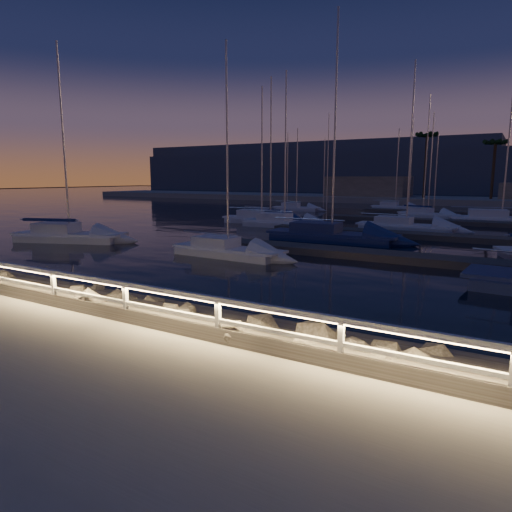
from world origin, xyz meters
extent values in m
plane|color=#9D998E|center=(0.00, 0.00, 0.00)|extent=(400.00, 400.00, 0.00)
cube|color=#9D998E|center=(0.00, -2.50, -0.10)|extent=(240.00, 5.00, 0.20)
cube|color=#6D665D|center=(0.00, 1.50, -0.30)|extent=(240.00, 3.45, 1.29)
plane|color=black|center=(0.00, 80.00, -0.60)|extent=(320.00, 320.00, 0.00)
plane|color=black|center=(0.00, 0.00, -1.20)|extent=(400.00, 400.00, 0.00)
cube|color=white|center=(-5.00, 0.00, 0.50)|extent=(0.11, 0.11, 1.00)
cube|color=white|center=(-2.00, 0.00, 0.50)|extent=(0.11, 0.11, 1.00)
cube|color=white|center=(1.00, 0.00, 0.50)|extent=(0.11, 0.11, 1.00)
cube|color=white|center=(4.00, 0.00, 0.50)|extent=(0.11, 0.11, 1.00)
cube|color=white|center=(7.00, 0.00, 0.50)|extent=(0.11, 0.11, 1.00)
cube|color=white|center=(0.00, 0.00, 1.00)|extent=(44.00, 0.12, 0.12)
cube|color=white|center=(0.00, 0.00, 0.50)|extent=(44.00, 0.09, 0.09)
cube|color=#EFB66B|center=(0.00, -0.02, 0.92)|extent=(44.00, 0.04, 0.03)
sphere|color=#6D665D|center=(-5.55, 1.86, -0.29)|extent=(0.79, 0.79, 0.79)
sphere|color=#6D665D|center=(-7.47, 1.33, -0.18)|extent=(0.85, 0.85, 0.85)
cube|color=#5A514A|center=(0.00, 16.00, -0.40)|extent=(22.00, 2.00, 0.40)
cube|color=#5A514A|center=(0.00, 26.00, -0.40)|extent=(22.00, 2.00, 0.40)
cube|color=#5A514A|center=(0.00, 38.00, -0.40)|extent=(22.00, 2.00, 0.40)
cube|color=#5A514A|center=(0.00, 50.00, -0.40)|extent=(22.00, 2.00, 0.40)
cube|color=#9D998E|center=(0.00, 74.00, -0.20)|extent=(160.00, 14.00, 1.20)
cube|color=gray|center=(-18.00, 74.00, 1.80)|extent=(14.00, 8.00, 4.00)
cylinder|color=#4C3923|center=(-8.00, 72.00, 5.65)|extent=(0.44, 0.44, 10.50)
cylinder|color=#4C3923|center=(2.00, 73.00, 4.90)|extent=(0.44, 0.44, 9.00)
cube|color=#3D485F|center=(0.00, 130.00, 4.00)|extent=(220.00, 30.00, 14.00)
cube|color=#3D485F|center=(-60.00, 140.00, 6.00)|extent=(120.00, 25.00, 18.00)
cube|color=silver|center=(-20.00, 12.00, -0.45)|extent=(7.52, 4.70, 0.61)
cube|color=silver|center=(-20.00, 12.00, -0.06)|extent=(7.96, 4.57, 0.17)
cube|color=silver|center=(-20.93, 11.66, 0.32)|extent=(3.22, 2.64, 0.72)
cylinder|color=#AAABAF|center=(-20.00, 12.00, 6.25)|extent=(0.13, 0.13, 12.40)
cylinder|color=#AAABAF|center=(-21.40, 11.49, 0.87)|extent=(4.22, 1.63, 0.09)
cube|color=silver|center=(-7.21, 12.55, -0.45)|extent=(6.36, 2.39, 0.49)
cube|color=silver|center=(-7.21, 12.55, -0.14)|extent=(6.86, 2.10, 0.13)
cube|color=silver|center=(-8.08, 12.59, 0.17)|extent=(2.51, 1.68, 0.58)
cylinder|color=#AAABAF|center=(-7.21, 12.55, 5.39)|extent=(0.11, 0.11, 10.87)
cylinder|color=#AAABAF|center=(-8.51, 12.61, 0.62)|extent=(3.91, 0.26, 0.07)
cube|color=navy|center=(-4.49, 21.36, -0.45)|extent=(8.48, 3.19, 0.60)
cube|color=navy|center=(-4.49, 21.36, -0.07)|extent=(9.15, 2.81, 0.16)
cube|color=navy|center=(-5.65, 21.30, 0.32)|extent=(3.35, 2.24, 0.71)
cylinder|color=#AAABAF|center=(-4.49, 21.36, 7.29)|extent=(0.13, 0.13, 14.50)
cylinder|color=#AAABAF|center=(-6.23, 21.28, 0.86)|extent=(5.22, 0.34, 0.09)
cube|color=silver|center=(-15.10, 30.05, -0.45)|extent=(7.28, 3.66, 0.59)
cube|color=silver|center=(-15.10, 30.05, -0.07)|extent=(7.78, 3.43, 0.16)
cube|color=silver|center=(-16.05, 29.86, 0.30)|extent=(3.00, 2.24, 0.70)
cylinder|color=#AAABAF|center=(-15.10, 30.05, 6.08)|extent=(0.13, 0.13, 12.08)
cylinder|color=#AAABAF|center=(-16.52, 29.76, 0.84)|extent=(4.28, 0.95, 0.09)
cube|color=navy|center=(-14.52, 30.75, -0.45)|extent=(7.89, 4.67, 0.58)
cube|color=navy|center=(-14.52, 30.75, -0.08)|extent=(8.37, 4.50, 0.16)
cube|color=navy|center=(-15.51, 31.07, 0.29)|extent=(3.34, 2.67, 0.69)
cylinder|color=#AAABAF|center=(-14.52, 30.75, 6.53)|extent=(0.13, 0.13, 13.00)
cylinder|color=#AAABAF|center=(-16.00, 31.22, 0.82)|extent=(4.48, 1.51, 0.08)
cube|color=silver|center=(-1.48, 30.38, -0.45)|extent=(7.41, 2.49, 0.53)
cube|color=silver|center=(-1.48, 30.38, -0.11)|extent=(8.02, 2.12, 0.15)
cube|color=silver|center=(-2.51, 30.37, 0.23)|extent=(2.88, 1.86, 0.63)
cylinder|color=#AAABAF|center=(-1.48, 30.38, 6.41)|extent=(0.12, 0.12, 12.85)
cylinder|color=#AAABAF|center=(-3.02, 30.37, 0.71)|extent=(4.63, 0.09, 0.08)
cube|color=silver|center=(-19.23, 46.47, -0.45)|extent=(5.93, 2.45, 0.49)
cube|color=silver|center=(-19.23, 46.47, -0.14)|extent=(6.38, 2.21, 0.13)
cube|color=silver|center=(-20.03, 46.39, 0.17)|extent=(2.37, 1.65, 0.58)
cylinder|color=#AAABAF|center=(-19.23, 46.47, 4.97)|extent=(0.11, 0.11, 10.03)
cylinder|color=#AAABAF|center=(-20.43, 46.35, 0.62)|extent=(3.60, 0.41, 0.07)
cube|color=silver|center=(-11.41, 27.72, -0.45)|extent=(7.33, 2.58, 0.57)
cube|color=silver|center=(-11.41, 27.72, -0.09)|extent=(7.93, 2.23, 0.15)
cube|color=silver|center=(-12.42, 27.70, 0.27)|extent=(2.87, 1.88, 0.67)
cylinder|color=#AAABAF|center=(-11.41, 27.72, 6.34)|extent=(0.12, 0.12, 12.64)
cylinder|color=#AAABAF|center=(-12.93, 27.68, 0.79)|extent=(4.55, 0.18, 0.08)
cube|color=silver|center=(5.01, 41.17, -0.45)|extent=(9.07, 4.28, 0.63)
cube|color=silver|center=(5.01, 41.17, -0.05)|extent=(9.72, 3.97, 0.17)
cube|color=silver|center=(3.82, 40.97, 0.35)|extent=(3.70, 2.70, 0.74)
cylinder|color=#AAABAF|center=(5.01, 41.17, 7.63)|extent=(0.14, 0.14, 15.14)
cylinder|color=#AAABAF|center=(3.22, 40.87, 0.92)|extent=(5.39, 0.97, 0.09)
cube|color=silver|center=(-8.44, 55.00, -0.45)|extent=(5.92, 2.13, 0.50)
cube|color=silver|center=(-8.44, 55.00, -0.13)|extent=(6.40, 1.85, 0.14)
cube|color=silver|center=(-9.26, 54.98, 0.18)|extent=(2.32, 1.53, 0.59)
cylinder|color=#AAABAF|center=(-8.44, 55.00, 5.05)|extent=(0.11, 0.11, 10.18)
cylinder|color=#AAABAF|center=(-9.66, 54.96, 0.64)|extent=(3.67, 0.18, 0.07)
cube|color=silver|center=(-2.34, 44.57, -0.45)|extent=(6.46, 3.98, 0.48)
cube|color=silver|center=(-2.34, 44.57, -0.15)|extent=(6.84, 3.86, 0.13)
cube|color=silver|center=(-3.14, 44.85, 0.16)|extent=(2.76, 2.24, 0.56)
cylinder|color=#AAABAF|center=(-2.34, 44.57, 5.26)|extent=(0.10, 0.10, 10.65)
cylinder|color=#AAABAF|center=(-3.54, 45.00, 0.59)|extent=(3.63, 1.35, 0.07)
camera|label=1|loc=(6.95, -8.32, 3.79)|focal=32.00mm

